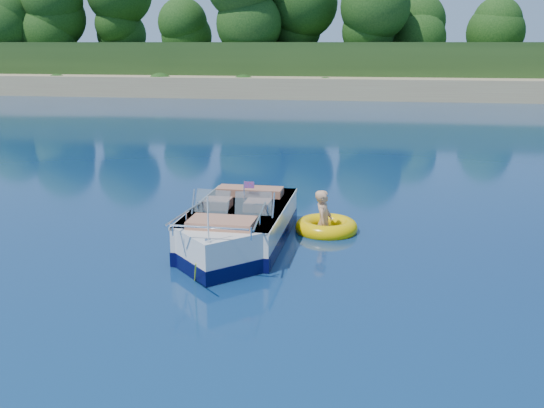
{
  "coord_description": "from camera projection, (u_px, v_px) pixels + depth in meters",
  "views": [
    {
      "loc": [
        3.15,
        -9.16,
        3.96
      ],
      "look_at": [
        1.25,
        2.33,
        0.85
      ],
      "focal_mm": 40.0,
      "sensor_mm": 36.0,
      "label": 1
    }
  ],
  "objects": [
    {
      "name": "treeline",
      "position": [
        337.0,
        22.0,
        47.9
      ],
      "size": [
        150.0,
        7.12,
        8.19
      ],
      "color": "black",
      "rests_on": "ground"
    },
    {
      "name": "boy",
      "position": [
        323.0,
        232.0,
        13.09
      ],
      "size": [
        0.41,
        0.82,
        1.58
      ],
      "primitive_type": "imported",
      "rotation": [
        0.0,
        -0.17,
        1.5
      ],
      "color": "tan",
      "rests_on": "ground"
    },
    {
      "name": "motorboat",
      "position": [
        237.0,
        230.0,
        12.08
      ],
      "size": [
        1.91,
        5.16,
        1.72
      ],
      "rotation": [
        0.0,
        0.0,
        -0.02
      ],
      "color": "silver",
      "rests_on": "ground"
    },
    {
      "name": "shoreline",
      "position": [
        347.0,
        69.0,
        70.78
      ],
      "size": [
        170.0,
        59.0,
        6.0
      ],
      "color": "#9D815B",
      "rests_on": "ground"
    },
    {
      "name": "ground",
      "position": [
        177.0,
        284.0,
        10.25
      ],
      "size": [
        160.0,
        160.0,
        0.0
      ],
      "primitive_type": "plane",
      "color": "#0A1B4B",
      "rests_on": "ground"
    },
    {
      "name": "tow_tube",
      "position": [
        326.0,
        227.0,
        13.1
      ],
      "size": [
        1.39,
        1.39,
        0.36
      ],
      "rotation": [
        0.0,
        0.0,
        0.03
      ],
      "color": "#FFC601",
      "rests_on": "ground"
    }
  ]
}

